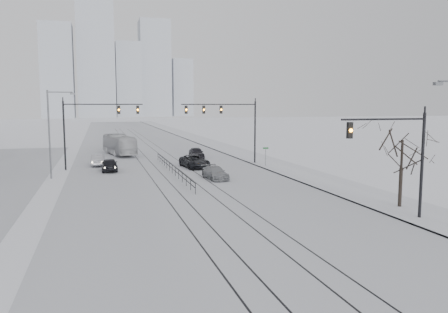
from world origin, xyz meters
TOP-DOWN VIEW (x-y plane):
  - ground at (0.00, 0.00)m, footprint 500.00×500.00m
  - road at (0.00, 60.00)m, footprint 22.00×260.00m
  - sidewalk_east at (13.50, 60.00)m, footprint 5.00×260.00m
  - curb at (11.05, 60.00)m, footprint 0.10×260.00m
  - tram_rails at (-0.00, 40.00)m, footprint 5.30×180.00m
  - skyline at (5.02, 273.63)m, footprint 96.00×48.00m
  - traffic_mast_near at (10.79, 6.00)m, footprint 6.10×0.37m
  - traffic_mast_ne at (8.15, 34.99)m, footprint 9.60×0.37m
  - traffic_mast_nw at (-8.52, 36.00)m, footprint 9.10×0.37m
  - street_light_west at (-12.20, 30.00)m, footprint 2.73×0.25m
  - bare_tree at (13.20, 9.00)m, footprint 4.40×4.40m
  - median_fence at (0.00, 30.00)m, footprint 0.06×24.00m
  - street_sign at (11.80, 32.00)m, footprint 0.70×0.06m
  - sedan_sb_inner at (-6.61, 33.57)m, footprint 1.77×4.39m
  - sedan_sb_outer at (-7.87, 38.67)m, footprint 1.72×4.31m
  - sedan_nb_front at (3.30, 33.61)m, footprint 3.14×5.75m
  - sedan_nb_right at (3.59, 25.04)m, footprint 2.19×4.58m
  - sedan_nb_far at (5.61, 43.09)m, footprint 1.99×4.53m
  - box_truck at (-4.76, 50.53)m, footprint 4.72×11.28m

SIDE VIEW (x-z plane):
  - ground at x=0.00m, z-range 0.00..0.00m
  - road at x=0.00m, z-range 0.00..0.02m
  - tram_rails at x=0.00m, z-range 0.02..0.03m
  - curb at x=11.05m, z-range 0.00..0.12m
  - sidewalk_east at x=13.50m, z-range 0.00..0.16m
  - median_fence at x=0.00m, z-range 0.03..1.03m
  - sedan_nb_right at x=3.59m, z-range 0.00..1.29m
  - sedan_sb_outer at x=-7.87m, z-range 0.00..1.39m
  - sedan_sb_inner at x=-6.61m, z-range 0.00..1.50m
  - sedan_nb_far at x=5.61m, z-range 0.00..1.52m
  - sedan_nb_front at x=3.30m, z-range 0.00..1.53m
  - box_truck at x=-4.76m, z-range 0.00..3.06m
  - street_sign at x=11.80m, z-range 0.41..2.81m
  - bare_tree at x=13.20m, z-range 1.44..7.54m
  - traffic_mast_near at x=10.79m, z-range 1.06..8.06m
  - street_light_west at x=-12.20m, z-range 0.71..9.71m
  - traffic_mast_nw at x=-8.52m, z-range 1.57..9.57m
  - traffic_mast_ne at x=8.15m, z-range 1.76..9.76m
  - skyline at x=5.02m, z-range -5.35..66.65m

